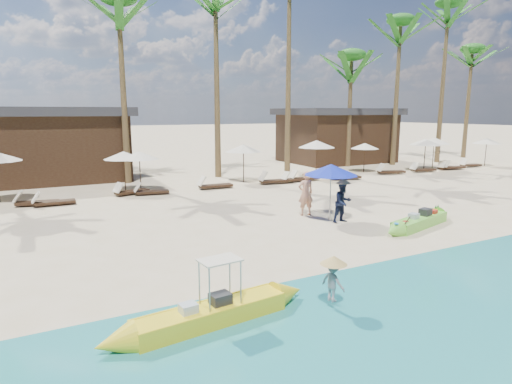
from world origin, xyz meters
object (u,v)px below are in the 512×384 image
tourist (306,193)px  blue_umbrella (331,170)px  yellow_canoe (212,314)px  green_canoe (420,221)px

tourist → blue_umbrella: size_ratio=0.83×
yellow_canoe → tourist: size_ratio=2.76×
yellow_canoe → tourist: 9.29m
green_canoe → blue_umbrella: (-2.33, 2.18, 1.73)m
green_canoe → blue_umbrella: 3.63m
green_canoe → yellow_canoe: bearing=-176.0°
tourist → blue_umbrella: 1.58m
yellow_canoe → green_canoe: bearing=13.3°
green_canoe → tourist: 4.31m
green_canoe → tourist: (-2.67, 3.32, 0.68)m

